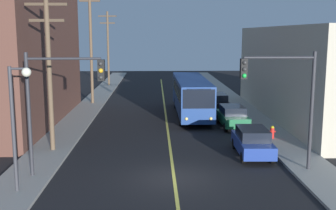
{
  "coord_description": "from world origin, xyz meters",
  "views": [
    {
      "loc": [
        -0.9,
        -19.66,
        7.01
      ],
      "look_at": [
        0.0,
        9.66,
        2.0
      ],
      "focal_mm": 44.79,
      "sensor_mm": 36.0,
      "label": 1
    }
  ],
  "objects_px": {
    "utility_pole_mid": "(91,40)",
    "parked_car_blue": "(252,141)",
    "street_lamp_left": "(17,111)",
    "fire_hydrant": "(272,132)",
    "parked_car_black": "(217,102)",
    "parked_car_green": "(232,116)",
    "city_bus": "(191,94)",
    "utility_pole_far": "(108,45)",
    "traffic_signal_right_corner": "(282,89)",
    "utility_pole_near": "(49,66)",
    "traffic_signal_left_corner": "(60,91)"
  },
  "relations": [
    {
      "from": "utility_pole_mid",
      "to": "parked_car_blue",
      "type": "bearing_deg",
      "value": -56.98
    },
    {
      "from": "parked_car_blue",
      "to": "street_lamp_left",
      "type": "relative_size",
      "value": 0.81
    },
    {
      "from": "fire_hydrant",
      "to": "parked_car_black",
      "type": "bearing_deg",
      "value": 101.33
    },
    {
      "from": "parked_car_green",
      "to": "parked_car_black",
      "type": "relative_size",
      "value": 1.0
    },
    {
      "from": "city_bus",
      "to": "parked_car_green",
      "type": "bearing_deg",
      "value": -60.11
    },
    {
      "from": "city_bus",
      "to": "parked_car_black",
      "type": "relative_size",
      "value": 2.73
    },
    {
      "from": "utility_pole_far",
      "to": "traffic_signal_right_corner",
      "type": "height_order",
      "value": "utility_pole_far"
    },
    {
      "from": "utility_pole_mid",
      "to": "street_lamp_left",
      "type": "relative_size",
      "value": 2.09
    },
    {
      "from": "parked_car_blue",
      "to": "utility_pole_near",
      "type": "bearing_deg",
      "value": 174.53
    },
    {
      "from": "city_bus",
      "to": "parked_car_blue",
      "type": "relative_size",
      "value": 2.74
    },
    {
      "from": "street_lamp_left",
      "to": "utility_pole_far",
      "type": "bearing_deg",
      "value": 90.49
    },
    {
      "from": "utility_pole_far",
      "to": "traffic_signal_right_corner",
      "type": "xyz_separation_m",
      "value": [
        12.57,
        -36.04,
        -1.21
      ]
    },
    {
      "from": "utility_pole_mid",
      "to": "parked_car_black",
      "type": "bearing_deg",
      "value": -19.5
    },
    {
      "from": "parked_car_green",
      "to": "city_bus",
      "type": "bearing_deg",
      "value": 119.89
    },
    {
      "from": "utility_pole_mid",
      "to": "traffic_signal_right_corner",
      "type": "height_order",
      "value": "utility_pole_mid"
    },
    {
      "from": "street_lamp_left",
      "to": "fire_hydrant",
      "type": "bearing_deg",
      "value": 33.32
    },
    {
      "from": "traffic_signal_left_corner",
      "to": "utility_pole_near",
      "type": "bearing_deg",
      "value": 109.45
    },
    {
      "from": "traffic_signal_left_corner",
      "to": "traffic_signal_right_corner",
      "type": "distance_m",
      "value": 10.84
    },
    {
      "from": "parked_car_black",
      "to": "utility_pole_far",
      "type": "xyz_separation_m",
      "value": [
        -11.87,
        18.96,
        4.67
      ]
    },
    {
      "from": "traffic_signal_right_corner",
      "to": "fire_hydrant",
      "type": "relative_size",
      "value": 7.14
    },
    {
      "from": "parked_car_green",
      "to": "traffic_signal_left_corner",
      "type": "xyz_separation_m",
      "value": [
        -10.35,
        -11.14,
        3.46
      ]
    },
    {
      "from": "utility_pole_near",
      "to": "traffic_signal_left_corner",
      "type": "xyz_separation_m",
      "value": [
        1.65,
        -4.68,
        -0.88
      ]
    },
    {
      "from": "parked_car_blue",
      "to": "utility_pole_near",
      "type": "xyz_separation_m",
      "value": [
        -11.78,
        1.13,
        4.34
      ]
    },
    {
      "from": "utility_pole_mid",
      "to": "street_lamp_left",
      "type": "distance_m",
      "value": 24.04
    },
    {
      "from": "parked_car_blue",
      "to": "street_lamp_left",
      "type": "bearing_deg",
      "value": -154.34
    },
    {
      "from": "parked_car_black",
      "to": "fire_hydrant",
      "type": "height_order",
      "value": "parked_car_black"
    },
    {
      "from": "parked_car_blue",
      "to": "utility_pole_far",
      "type": "xyz_separation_m",
      "value": [
        -11.88,
        33.08,
        4.67
      ]
    },
    {
      "from": "utility_pole_near",
      "to": "utility_pole_far",
      "type": "xyz_separation_m",
      "value": [
        -0.1,
        31.95,
        0.33
      ]
    },
    {
      "from": "parked_car_blue",
      "to": "parked_car_green",
      "type": "distance_m",
      "value": 7.59
    },
    {
      "from": "parked_car_black",
      "to": "utility_pole_mid",
      "type": "distance_m",
      "value": 13.81
    },
    {
      "from": "parked_car_blue",
      "to": "utility_pole_mid",
      "type": "height_order",
      "value": "utility_pole_mid"
    },
    {
      "from": "utility_pole_far",
      "to": "street_lamp_left",
      "type": "relative_size",
      "value": 1.77
    },
    {
      "from": "parked_car_blue",
      "to": "utility_pole_far",
      "type": "relative_size",
      "value": 0.46
    },
    {
      "from": "parked_car_blue",
      "to": "street_lamp_left",
      "type": "height_order",
      "value": "street_lamp_left"
    },
    {
      "from": "utility_pole_mid",
      "to": "traffic_signal_right_corner",
      "type": "relative_size",
      "value": 1.91
    },
    {
      "from": "city_bus",
      "to": "parked_car_green",
      "type": "relative_size",
      "value": 2.74
    },
    {
      "from": "parked_car_green",
      "to": "fire_hydrant",
      "type": "height_order",
      "value": "parked_car_green"
    },
    {
      "from": "parked_car_black",
      "to": "traffic_signal_right_corner",
      "type": "bearing_deg",
      "value": -87.65
    },
    {
      "from": "parked_car_green",
      "to": "parked_car_black",
      "type": "bearing_deg",
      "value": 92.03
    },
    {
      "from": "city_bus",
      "to": "utility_pole_near",
      "type": "relative_size",
      "value": 1.34
    },
    {
      "from": "city_bus",
      "to": "street_lamp_left",
      "type": "bearing_deg",
      "value": -116.75
    },
    {
      "from": "parked_car_blue",
      "to": "parked_car_black",
      "type": "height_order",
      "value": "same"
    },
    {
      "from": "street_lamp_left",
      "to": "parked_car_green",
      "type": "bearing_deg",
      "value": 48.14
    },
    {
      "from": "city_bus",
      "to": "utility_pole_near",
      "type": "xyz_separation_m",
      "value": [
        -9.26,
        -11.23,
        3.37
      ]
    },
    {
      "from": "utility_pole_near",
      "to": "traffic_signal_left_corner",
      "type": "bearing_deg",
      "value": -70.55
    },
    {
      "from": "utility_pole_mid",
      "to": "street_lamp_left",
      "type": "bearing_deg",
      "value": -89.11
    },
    {
      "from": "city_bus",
      "to": "traffic_signal_left_corner",
      "type": "height_order",
      "value": "traffic_signal_left_corner"
    },
    {
      "from": "utility_pole_near",
      "to": "utility_pole_far",
      "type": "relative_size",
      "value": 0.93
    },
    {
      "from": "parked_car_green",
      "to": "utility_pole_near",
      "type": "bearing_deg",
      "value": -151.71
    },
    {
      "from": "fire_hydrant",
      "to": "traffic_signal_left_corner",
      "type": "bearing_deg",
      "value": -150.3
    }
  ]
}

